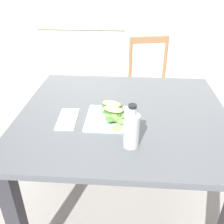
{
  "coord_description": "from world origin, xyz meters",
  "views": [
    {
      "loc": [
        -0.02,
        -1.2,
        1.42
      ],
      "look_at": [
        -0.1,
        -0.06,
        0.76
      ],
      "focal_mm": 40.48,
      "sensor_mm": 36.0,
      "label": 1
    }
  ],
  "objects": [
    {
      "name": "ground_plane",
      "position": [
        0.0,
        0.0,
        0.0
      ],
      "size": [
        8.17,
        8.17,
        0.0
      ],
      "primitive_type": "plane",
      "color": "gray"
    },
    {
      "name": "bottle_cold_brew",
      "position": [
        -0.0,
        -0.31,
        0.81
      ],
      "size": [
        0.07,
        0.07,
        0.2
      ],
      "color": "#472819",
      "rests_on": "dining_table"
    },
    {
      "name": "fork_on_napkin",
      "position": [
        -0.33,
        -0.1,
        0.75
      ],
      "size": [
        0.03,
        0.19,
        0.0
      ],
      "color": "silver",
      "rests_on": "napkin_folded"
    },
    {
      "name": "sandwich_half_front",
      "position": [
        -0.09,
        -0.09,
        0.78
      ],
      "size": [
        0.12,
        0.09,
        0.06
      ],
      "color": "#DBB270",
      "rests_on": "plate_lunch"
    },
    {
      "name": "salad_mixed_greens",
      "position": [
        -0.08,
        -0.14,
        0.77
      ],
      "size": [
        0.12,
        0.15,
        0.04
      ],
      "color": "#84A84C",
      "rests_on": "plate_lunch"
    },
    {
      "name": "plate_lunch",
      "position": [
        -0.1,
        -0.1,
        0.74
      ],
      "size": [
        0.26,
        0.26,
        0.01
      ],
      "primitive_type": "cube",
      "color": "silver",
      "rests_on": "dining_table"
    },
    {
      "name": "dining_table",
      "position": [
        -0.04,
        -0.02,
        0.62
      ],
      "size": [
        1.11,
        1.01,
        0.74
      ],
      "color": "#51565B",
      "rests_on": "ground"
    },
    {
      "name": "sandwich_half_back",
      "position": [
        -0.1,
        -0.03,
        0.78
      ],
      "size": [
        0.12,
        0.09,
        0.06
      ],
      "color": "#DBB270",
      "rests_on": "plate_lunch"
    },
    {
      "name": "napkin_folded",
      "position": [
        -0.32,
        -0.12,
        0.74
      ],
      "size": [
        0.1,
        0.22,
        0.0
      ],
      "primitive_type": "cube",
      "rotation": [
        0.0,
        0.0,
        0.05
      ],
      "color": "white",
      "rests_on": "dining_table"
    },
    {
      "name": "chair_wooden_far",
      "position": [
        0.18,
        1.01,
        0.45
      ],
      "size": [
        0.47,
        0.47,
        0.87
      ],
      "color": "#8E6642",
      "rests_on": "ground"
    }
  ]
}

